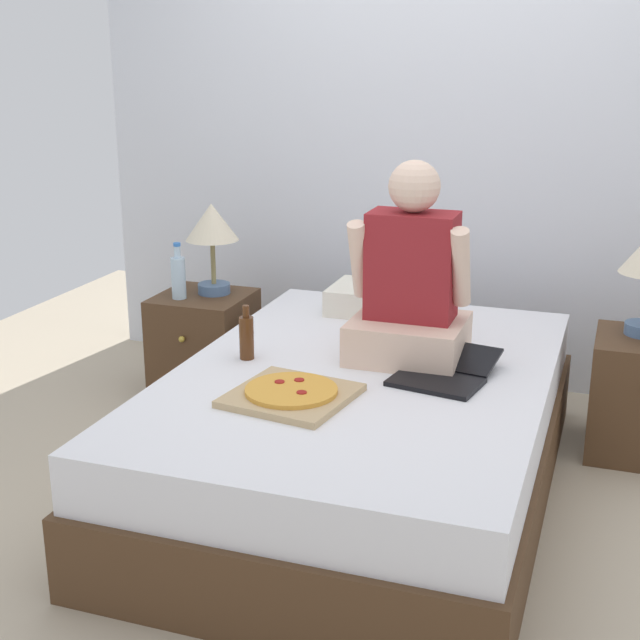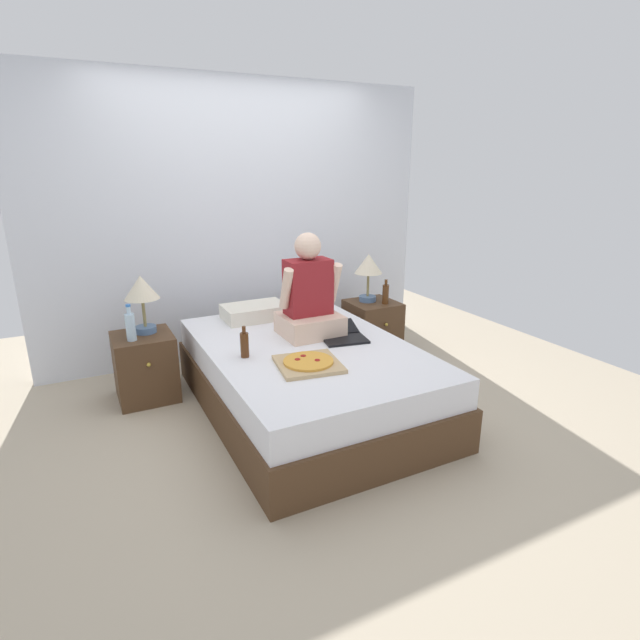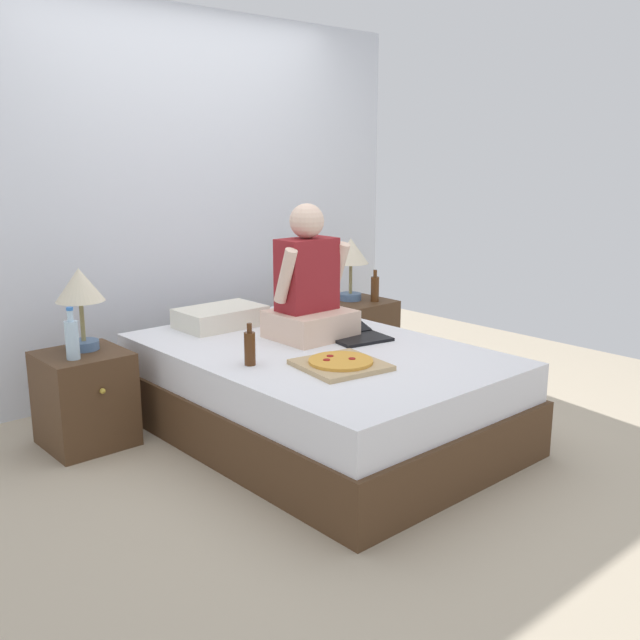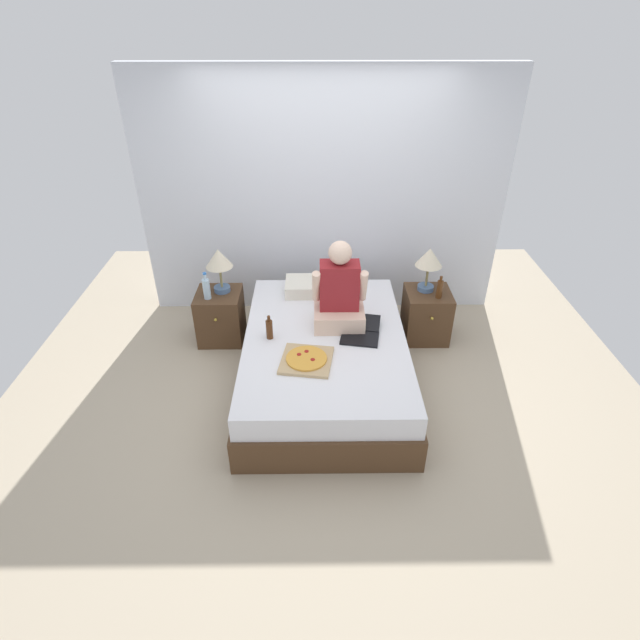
{
  "view_description": "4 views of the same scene",
  "coord_description": "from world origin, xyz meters",
  "px_view_note": "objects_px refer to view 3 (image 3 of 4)",
  "views": [
    {
      "loc": [
        0.9,
        -3.08,
        1.7
      ],
      "look_at": [
        -0.11,
        -0.18,
        0.75
      ],
      "focal_mm": 50.0,
      "sensor_mm": 36.0,
      "label": 1
    },
    {
      "loc": [
        -1.45,
        -3.08,
        1.78
      ],
      "look_at": [
        0.1,
        -0.03,
        0.69
      ],
      "focal_mm": 28.0,
      "sensor_mm": 36.0,
      "label": 2
    },
    {
      "loc": [
        -2.53,
        -2.87,
        1.57
      ],
      "look_at": [
        -0.01,
        -0.04,
        0.68
      ],
      "focal_mm": 40.0,
      "sensor_mm": 36.0,
      "label": 3
    },
    {
      "loc": [
        -0.08,
        -3.55,
        2.95
      ],
      "look_at": [
        -0.05,
        -0.23,
        0.82
      ],
      "focal_mm": 28.0,
      "sensor_mm": 36.0,
      "label": 4
    }
  ],
  "objects_px": {
    "nightstand_left": "(85,399)",
    "beer_bottle_on_bed": "(250,348)",
    "lamp_on_left_nightstand": "(80,291)",
    "beer_bottle": "(375,288)",
    "laptop": "(354,335)",
    "nightstand_right": "(358,335)",
    "person_seated": "(309,289)",
    "water_bottle": "(72,338)",
    "lamp_on_right_nightstand": "(351,256)",
    "pizza_box": "(341,364)",
    "bed": "(317,392)"
  },
  "relations": [
    {
      "from": "beer_bottle",
      "to": "beer_bottle_on_bed",
      "type": "xyz_separation_m",
      "value": [
        -1.59,
        -0.65,
        -0.02
      ]
    },
    {
      "from": "lamp_on_left_nightstand",
      "to": "beer_bottle",
      "type": "distance_m",
      "value": 2.14
    },
    {
      "from": "lamp_on_right_nightstand",
      "to": "laptop",
      "type": "height_order",
      "value": "lamp_on_right_nightstand"
    },
    {
      "from": "nightstand_left",
      "to": "nightstand_right",
      "type": "height_order",
      "value": "same"
    },
    {
      "from": "lamp_on_right_nightstand",
      "to": "laptop",
      "type": "relative_size",
      "value": 0.97
    },
    {
      "from": "person_seated",
      "to": "laptop",
      "type": "relative_size",
      "value": 1.68
    },
    {
      "from": "nightstand_left",
      "to": "beer_bottle",
      "type": "bearing_deg",
      "value": -2.65
    },
    {
      "from": "nightstand_left",
      "to": "water_bottle",
      "type": "height_order",
      "value": "water_bottle"
    },
    {
      "from": "nightstand_left",
      "to": "laptop",
      "type": "xyz_separation_m",
      "value": [
        1.35,
        -0.72,
        0.27
      ]
    },
    {
      "from": "bed",
      "to": "lamp_on_left_nightstand",
      "type": "bearing_deg",
      "value": 142.13
    },
    {
      "from": "bed",
      "to": "laptop",
      "type": "height_order",
      "value": "laptop"
    },
    {
      "from": "water_bottle",
      "to": "beer_bottle",
      "type": "bearing_deg",
      "value": -0.26
    },
    {
      "from": "nightstand_right",
      "to": "pizza_box",
      "type": "distance_m",
      "value": 1.64
    },
    {
      "from": "nightstand_left",
      "to": "beer_bottle",
      "type": "height_order",
      "value": "beer_bottle"
    },
    {
      "from": "nightstand_right",
      "to": "person_seated",
      "type": "distance_m",
      "value": 1.18
    },
    {
      "from": "lamp_on_right_nightstand",
      "to": "pizza_box",
      "type": "distance_m",
      "value": 1.67
    },
    {
      "from": "bed",
      "to": "lamp_on_left_nightstand",
      "type": "height_order",
      "value": "lamp_on_left_nightstand"
    },
    {
      "from": "nightstand_left",
      "to": "beer_bottle_on_bed",
      "type": "height_order",
      "value": "beer_bottle_on_bed"
    },
    {
      "from": "lamp_on_left_nightstand",
      "to": "person_seated",
      "type": "distance_m",
      "value": 1.27
    },
    {
      "from": "beer_bottle",
      "to": "beer_bottle_on_bed",
      "type": "distance_m",
      "value": 1.72
    },
    {
      "from": "person_seated",
      "to": "beer_bottle_on_bed",
      "type": "bearing_deg",
      "value": -158.55
    },
    {
      "from": "water_bottle",
      "to": "laptop",
      "type": "height_order",
      "value": "water_bottle"
    },
    {
      "from": "water_bottle",
      "to": "beer_bottle_on_bed",
      "type": "distance_m",
      "value": 0.93
    },
    {
      "from": "lamp_on_right_nightstand",
      "to": "person_seated",
      "type": "height_order",
      "value": "person_seated"
    },
    {
      "from": "bed",
      "to": "nightstand_left",
      "type": "distance_m",
      "value": 1.27
    },
    {
      "from": "nightstand_left",
      "to": "beer_bottle_on_bed",
      "type": "bearing_deg",
      "value": -52.9
    },
    {
      "from": "lamp_on_left_nightstand",
      "to": "beer_bottle_on_bed",
      "type": "height_order",
      "value": "lamp_on_left_nightstand"
    },
    {
      "from": "water_bottle",
      "to": "beer_bottle",
      "type": "distance_m",
      "value": 2.24
    },
    {
      "from": "person_seated",
      "to": "laptop",
      "type": "bearing_deg",
      "value": -48.13
    },
    {
      "from": "water_bottle",
      "to": "lamp_on_left_nightstand",
      "type": "bearing_deg",
      "value": 49.4
    },
    {
      "from": "nightstand_right",
      "to": "beer_bottle",
      "type": "distance_m",
      "value": 0.38
    },
    {
      "from": "water_bottle",
      "to": "lamp_on_right_nightstand",
      "type": "bearing_deg",
      "value": 3.75
    },
    {
      "from": "lamp_on_left_nightstand",
      "to": "lamp_on_right_nightstand",
      "type": "relative_size",
      "value": 1.0
    },
    {
      "from": "beer_bottle",
      "to": "pizza_box",
      "type": "relative_size",
      "value": 0.5
    },
    {
      "from": "nightstand_left",
      "to": "beer_bottle_on_bed",
      "type": "distance_m",
      "value": 1.0
    },
    {
      "from": "laptop",
      "to": "nightstand_left",
      "type": "bearing_deg",
      "value": 152.01
    },
    {
      "from": "person_seated",
      "to": "laptop",
      "type": "height_order",
      "value": "person_seated"
    },
    {
      "from": "lamp_on_right_nightstand",
      "to": "laptop",
      "type": "bearing_deg",
      "value": -132.69
    },
    {
      "from": "beer_bottle_on_bed",
      "to": "beer_bottle",
      "type": "bearing_deg",
      "value": 22.34
    },
    {
      "from": "nightstand_right",
      "to": "laptop",
      "type": "bearing_deg",
      "value": -135.81
    },
    {
      "from": "nightstand_right",
      "to": "person_seated",
      "type": "relative_size",
      "value": 0.67
    },
    {
      "from": "nightstand_right",
      "to": "lamp_on_right_nightstand",
      "type": "height_order",
      "value": "lamp_on_right_nightstand"
    },
    {
      "from": "nightstand_left",
      "to": "beer_bottle",
      "type": "relative_size",
      "value": 2.27
    },
    {
      "from": "nightstand_left",
      "to": "pizza_box",
      "type": "height_order",
      "value": "pizza_box"
    },
    {
      "from": "lamp_on_left_nightstand",
      "to": "nightstand_right",
      "type": "bearing_deg",
      "value": -1.4
    },
    {
      "from": "bed",
      "to": "water_bottle",
      "type": "relative_size",
      "value": 7.68
    },
    {
      "from": "bed",
      "to": "lamp_on_left_nightstand",
      "type": "xyz_separation_m",
      "value": [
        -1.0,
        0.78,
        0.6
      ]
    },
    {
      "from": "beer_bottle",
      "to": "laptop",
      "type": "height_order",
      "value": "beer_bottle"
    },
    {
      "from": "lamp_on_right_nightstand",
      "to": "person_seated",
      "type": "relative_size",
      "value": 0.58
    },
    {
      "from": "nightstand_right",
      "to": "beer_bottle_on_bed",
      "type": "height_order",
      "value": "beer_bottle_on_bed"
    }
  ]
}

